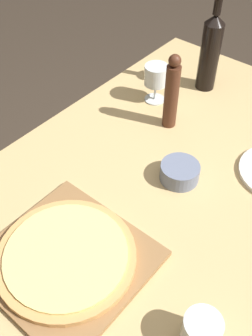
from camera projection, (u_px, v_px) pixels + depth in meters
The scene contains 9 objects.
ground_plane at pixel (142, 301), 1.74m from camera, with size 12.00×12.00×0.00m, color #382D23.
dining_table at pixel (148, 203), 1.25m from camera, with size 0.94×1.63×0.77m.
cutting_board at pixel (67, 260), 1.00m from camera, with size 0.38×0.37×0.02m.
pizza at pixel (66, 256), 0.98m from camera, with size 0.35×0.35×0.02m.
wine_bottle at pixel (210, 52), 1.45m from camera, with size 0.07×0.07×0.36m.
pepper_mill at pixel (172, 93), 1.30m from camera, with size 0.05×0.05×0.27m.
wine_glass at pixel (156, 76), 1.42m from camera, with size 0.09×0.09×0.14m.
small_bowl at pixel (180, 172), 1.19m from camera, with size 0.12×0.12×0.05m.
drinking_tumbler at pixel (201, 332), 0.83m from camera, with size 0.08×0.08×0.09m.
Camera 1 is at (0.45, -0.65, 1.65)m, focal length 42.00 mm.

